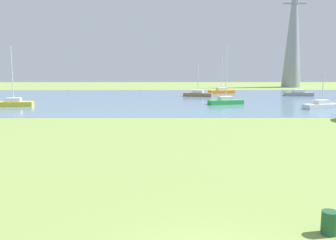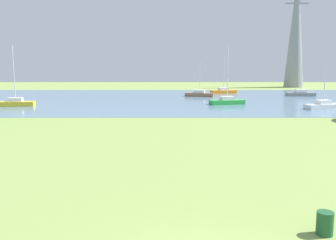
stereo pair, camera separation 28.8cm
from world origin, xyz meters
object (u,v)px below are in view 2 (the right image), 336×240
Objects in this scene: sailboat_gray at (302,93)px; sailboat_orange at (225,91)px; sailboat_yellow at (17,103)px; sailboat_white at (325,106)px; litter_bin at (326,224)px; electricity_pylon at (297,27)px; sailboat_brown at (201,94)px; sailboat_green at (228,101)px.

sailboat_orange reaches higher than sailboat_gray.
sailboat_gray is at bearing 19.62° from sailboat_yellow.
sailboat_white is (-3.53, -18.40, -0.00)m from sailboat_gray.
sailboat_orange reaches higher than litter_bin.
electricity_pylon reaches higher than litter_bin.
litter_bin is 0.16× the size of sailboat_white.
electricity_pylon reaches higher than sailboat_yellow.
electricity_pylon is (49.32, 38.85, 13.22)m from sailboat_yellow.
sailboat_yellow is 36.75m from sailboat_orange.
sailboat_brown is 29.26m from sailboat_yellow.
litter_bin is 58.78m from sailboat_orange.
sailboat_gray is 19.84m from sailboat_green.
sailboat_green is (2.78, -12.33, 0.03)m from sailboat_brown.
sailboat_orange is (-9.00, 23.65, 0.02)m from sailboat_white.
sailboat_orange is at bearing 83.29° from sailboat_green.
sailboat_brown is 0.82× the size of sailboat_orange.
sailboat_white is 25.30m from sailboat_orange.
sailboat_white is at bearing -103.24° from electricity_pylon.
litter_bin is at bearing -107.27° from electricity_pylon.
sailboat_gray reaches higher than litter_bin.
electricity_pylon reaches higher than sailboat_green.
sailboat_gray is 27.73m from electricity_pylon.
sailboat_yellow is 39.57m from sailboat_white.
electricity_pylon reaches higher than sailboat_orange.
sailboat_orange is at bearing 51.36° from sailboat_brown.
litter_bin is 0.10× the size of sailboat_green.
sailboat_yellow reaches higher than litter_bin.
electricity_pylon is at bearing 45.78° from sailboat_brown.
sailboat_green is at bearing -137.90° from sailboat_gray.
electricity_pylon is at bearing 60.25° from sailboat_green.
electricity_pylon reaches higher than sailboat_gray.
sailboat_gray is 18.74m from sailboat_white.
sailboat_yellow is at bearing 123.81° from litter_bin.
sailboat_brown is 7.95m from sailboat_orange.
sailboat_green is (-14.72, -13.30, 0.03)m from sailboat_gray.
sailboat_orange is (-12.54, 5.25, 0.02)m from sailboat_gray.
sailboat_gray is (17.55, 53.31, 0.05)m from litter_bin.
sailboat_white is at bearing -100.87° from sailboat_gray.
sailboat_brown is at bearing -176.85° from sailboat_gray.
litter_bin is at bearing -94.05° from sailboat_green.
sailboat_green reaches higher than sailboat_yellow.
sailboat_brown reaches higher than sailboat_white.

